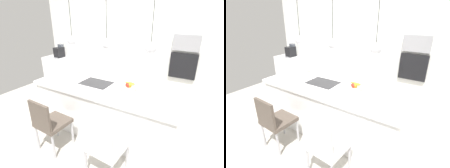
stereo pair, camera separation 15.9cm
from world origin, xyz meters
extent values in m
plane|color=#BCB7AD|center=(0.00, 0.00, 0.00)|extent=(6.60, 6.60, 0.00)
cube|color=white|center=(0.00, 1.65, 1.30)|extent=(6.00, 0.10, 2.60)
cube|color=white|center=(0.00, 0.00, 0.42)|extent=(2.56, 0.96, 0.84)
cube|color=white|center=(0.00, 0.00, 0.87)|extent=(2.62, 1.02, 0.06)
cube|color=#2D2D30|center=(-0.23, 0.00, 0.89)|extent=(0.56, 0.40, 0.02)
cylinder|color=silver|center=(-0.23, 0.24, 1.01)|extent=(0.02, 0.02, 0.22)
cylinder|color=silver|center=(-0.23, 0.16, 1.11)|extent=(0.02, 0.16, 0.02)
cylinder|color=beige|center=(0.40, 0.01, 0.93)|extent=(0.27, 0.27, 0.06)
sphere|color=#B22D1E|center=(0.41, 0.00, 0.98)|extent=(0.07, 0.07, 0.07)
sphere|color=red|center=(0.38, 0.03, 0.98)|extent=(0.07, 0.07, 0.07)
sphere|color=orange|center=(0.42, 0.01, 0.98)|extent=(0.07, 0.07, 0.07)
ellipsoid|color=yellow|center=(0.41, 0.06, 1.01)|extent=(0.19, 0.12, 0.08)
cube|color=white|center=(-2.40, 1.28, 0.42)|extent=(1.10, 0.60, 0.84)
cube|color=black|center=(-2.48, 1.28, 0.99)|extent=(0.20, 0.28, 0.30)
cube|color=gray|center=(-2.48, 1.11, 0.85)|extent=(0.16, 0.08, 0.02)
cube|color=#4C515B|center=(-2.48, 1.36, 1.18)|extent=(0.14, 0.11, 0.08)
cube|color=#9E9EA3|center=(0.99, 1.58, 1.50)|extent=(0.54, 0.08, 0.34)
cube|color=black|center=(0.99, 1.58, 1.00)|extent=(0.56, 0.08, 0.56)
cube|color=brown|center=(-0.49, -0.84, 0.46)|extent=(0.46, 0.47, 0.06)
cube|color=brown|center=(-0.50, -1.05, 0.70)|extent=(0.42, 0.06, 0.41)
cylinder|color=#B2B2B7|center=(-0.29, -0.65, 0.22)|extent=(0.04, 0.04, 0.43)
cylinder|color=#B2B2B7|center=(-0.67, -0.64, 0.22)|extent=(0.04, 0.04, 0.43)
cylinder|color=#B2B2B7|center=(-0.30, -1.05, 0.22)|extent=(0.04, 0.04, 0.43)
cylinder|color=#B2B2B7|center=(-0.69, -1.03, 0.22)|extent=(0.04, 0.04, 0.43)
cube|color=white|center=(0.51, -0.84, 0.46)|extent=(0.50, 0.48, 0.06)
cube|color=white|center=(0.50, -1.05, 0.70)|extent=(0.45, 0.06, 0.42)
cylinder|color=#B2B2B7|center=(0.73, -0.66, 0.21)|extent=(0.04, 0.04, 0.43)
cylinder|color=#B2B2B7|center=(0.31, -0.63, 0.21)|extent=(0.04, 0.04, 0.43)
cylinder|color=#B2B2B7|center=(0.29, -1.03, 0.21)|extent=(0.04, 0.04, 0.43)
sphere|color=silver|center=(-0.72, 0.00, 1.61)|extent=(0.16, 0.16, 0.16)
cylinder|color=black|center=(-0.72, 0.00, 1.99)|extent=(0.01, 0.01, 0.60)
sphere|color=silver|center=(0.00, 0.00, 1.61)|extent=(0.16, 0.16, 0.16)
cylinder|color=black|center=(0.00, 0.00, 1.99)|extent=(0.01, 0.01, 0.60)
sphere|color=silver|center=(0.72, 0.00, 1.61)|extent=(0.16, 0.16, 0.16)
cylinder|color=black|center=(0.72, 0.00, 1.99)|extent=(0.01, 0.01, 0.60)
camera|label=1|loc=(1.46, -2.34, 2.06)|focal=27.49mm
camera|label=2|loc=(1.60, -2.26, 2.06)|focal=27.49mm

